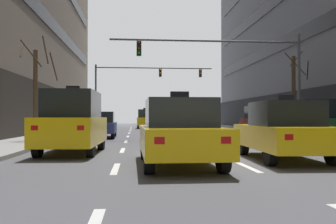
{
  "coord_description": "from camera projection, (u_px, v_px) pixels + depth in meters",
  "views": [
    {
      "loc": [
        -2.83,
        -12.16,
        1.27
      ],
      "look_at": [
        -0.1,
        18.75,
        1.68
      ],
      "focal_mm": 39.63,
      "sensor_mm": 36.0,
      "label": 1
    }
  ],
  "objects": [
    {
      "name": "ground_plane",
      "position": [
        220.0,
        155.0,
        12.35
      ],
      "size": [
        120.0,
        120.0,
        0.0
      ],
      "primitive_type": "plane",
      "color": "#515156"
    },
    {
      "name": "lane_stripe_l1_s3",
      "position": [
        116.0,
        169.0,
        9.07
      ],
      "size": [
        0.16,
        2.0,
        0.01
      ],
      "primitive_type": "cube",
      "color": "silver",
      "rests_on": "ground"
    },
    {
      "name": "lane_stripe_l1_s4",
      "position": [
        123.0,
        150.0,
        14.05
      ],
      "size": [
        0.16,
        2.0,
        0.01
      ],
      "primitive_type": "cube",
      "color": "silver",
      "rests_on": "ground"
    },
    {
      "name": "lane_stripe_l1_s5",
      "position": [
        126.0,
        142.0,
        19.03
      ],
      "size": [
        0.16,
        2.0,
        0.01
      ],
      "primitive_type": "cube",
      "color": "silver",
      "rests_on": "ground"
    },
    {
      "name": "lane_stripe_l1_s6",
      "position": [
        128.0,
        136.0,
        24.01
      ],
      "size": [
        0.16,
        2.0,
        0.01
      ],
      "primitive_type": "cube",
      "color": "silver",
      "rests_on": "ground"
    },
    {
      "name": "lane_stripe_l1_s7",
      "position": [
        129.0,
        133.0,
        28.99
      ],
      "size": [
        0.16,
        2.0,
        0.01
      ],
      "primitive_type": "cube",
      "color": "silver",
      "rests_on": "ground"
    },
    {
      "name": "lane_stripe_l1_s8",
      "position": [
        130.0,
        131.0,
        33.97
      ],
      "size": [
        0.16,
        2.0,
        0.01
      ],
      "primitive_type": "cube",
      "color": "silver",
      "rests_on": "ground"
    },
    {
      "name": "lane_stripe_l1_s9",
      "position": [
        131.0,
        129.0,
        38.95
      ],
      "size": [
        0.16,
        2.0,
        0.01
      ],
      "primitive_type": "cube",
      "color": "silver",
      "rests_on": "ground"
    },
    {
      "name": "lane_stripe_l1_s10",
      "position": [
        131.0,
        128.0,
        43.93
      ],
      "size": [
        0.16,
        2.0,
        0.01
      ],
      "primitive_type": "cube",
      "color": "silver",
      "rests_on": "ground"
    },
    {
      "name": "lane_stripe_l2_s3",
      "position": [
        248.0,
        167.0,
        9.36
      ],
      "size": [
        0.16,
        2.0,
        0.01
      ],
      "primitive_type": "cube",
      "color": "silver",
      "rests_on": "ground"
    },
    {
      "name": "lane_stripe_l2_s4",
      "position": [
        209.0,
        150.0,
        14.34
      ],
      "size": [
        0.16,
        2.0,
        0.01
      ],
      "primitive_type": "cube",
      "color": "silver",
      "rests_on": "ground"
    },
    {
      "name": "lane_stripe_l2_s5",
      "position": [
        190.0,
        141.0,
        19.32
      ],
      "size": [
        0.16,
        2.0,
        0.01
      ],
      "primitive_type": "cube",
      "color": "silver",
      "rests_on": "ground"
    },
    {
      "name": "lane_stripe_l2_s6",
      "position": [
        179.0,
        136.0,
        24.3
      ],
      "size": [
        0.16,
        2.0,
        0.01
      ],
      "primitive_type": "cube",
      "color": "silver",
      "rests_on": "ground"
    },
    {
      "name": "lane_stripe_l2_s7",
      "position": [
        171.0,
        133.0,
        29.28
      ],
      "size": [
        0.16,
        2.0,
        0.01
      ],
      "primitive_type": "cube",
      "color": "silver",
      "rests_on": "ground"
    },
    {
      "name": "lane_stripe_l2_s8",
      "position": [
        166.0,
        131.0,
        34.26
      ],
      "size": [
        0.16,
        2.0,
        0.01
      ],
      "primitive_type": "cube",
      "color": "silver",
      "rests_on": "ground"
    },
    {
      "name": "lane_stripe_l2_s9",
      "position": [
        162.0,
        129.0,
        39.24
      ],
      "size": [
        0.16,
        2.0,
        0.01
      ],
      "primitive_type": "cube",
      "color": "silver",
      "rests_on": "ground"
    },
    {
      "name": "lane_stripe_l2_s10",
      "position": [
        159.0,
        127.0,
        44.22
      ],
      "size": [
        0.16,
        2.0,
        0.01
      ],
      "primitive_type": "cube",
      "color": "silver",
      "rests_on": "ground"
    },
    {
      "name": "lane_stripe_l3_s4",
      "position": [
        291.0,
        149.0,
        14.63
      ],
      "size": [
        0.16,
        2.0,
        0.01
      ],
      "primitive_type": "cube",
      "color": "silver",
      "rests_on": "ground"
    },
    {
      "name": "lane_stripe_l3_s5",
      "position": [
        252.0,
        141.0,
        19.61
      ],
      "size": [
        0.16,
        2.0,
        0.01
      ],
      "primitive_type": "cube",
      "color": "silver",
      "rests_on": "ground"
    },
    {
      "name": "lane_stripe_l3_s6",
      "position": [
        228.0,
        136.0,
        24.59
      ],
      "size": [
        0.16,
        2.0,
        0.01
      ],
      "primitive_type": "cube",
      "color": "silver",
      "rests_on": "ground"
    },
    {
      "name": "lane_stripe_l3_s7",
      "position": [
        212.0,
        133.0,
        29.57
      ],
      "size": [
        0.16,
        2.0,
        0.01
      ],
      "primitive_type": "cube",
      "color": "silver",
      "rests_on": "ground"
    },
    {
      "name": "lane_stripe_l3_s8",
      "position": [
        201.0,
        130.0,
        34.55
      ],
      "size": [
        0.16,
        2.0,
        0.01
      ],
      "primitive_type": "cube",
      "color": "silver",
      "rests_on": "ground"
    },
    {
      "name": "lane_stripe_l3_s9",
      "position": [
        193.0,
        129.0,
        39.53
      ],
      "size": [
        0.16,
        2.0,
        0.01
      ],
      "primitive_type": "cube",
      "color": "silver",
      "rests_on": "ground"
    },
    {
      "name": "lane_stripe_l3_s10",
      "position": [
        187.0,
        127.0,
        44.51
      ],
      "size": [
        0.16,
        2.0,
        0.01
      ],
      "primitive_type": "cube",
      "color": "silver",
      "rests_on": "ground"
    },
    {
      "name": "car_driving_0",
      "position": [
        178.0,
        121.0,
        37.33
      ],
      "size": [
        1.97,
        4.51,
        1.68
      ],
      "color": "black",
      "rests_on": "ground"
    },
    {
      "name": "car_driving_1",
      "position": [
        101.0,
        125.0,
        22.61
      ],
      "size": [
        1.83,
        4.24,
        1.58
      ],
      "color": "black",
      "rests_on": "ground"
    },
    {
      "name": "car_driving_2",
      "position": [
        198.0,
        121.0,
        25.94
      ],
      "size": [
        1.94,
        4.25,
        2.02
      ],
      "color": "black",
      "rests_on": "ground"
    },
    {
      "name": "taxi_driving_3",
      "position": [
        283.0,
        131.0,
        10.97
      ],
      "size": [
        2.11,
        4.66,
        1.91
      ],
      "color": "black",
      "rests_on": "ground"
    },
    {
      "name": "taxi_driving_4",
      "position": [
        145.0,
        119.0,
        41.05
      ],
      "size": [
        1.86,
        4.33,
        2.26
      ],
      "color": "black",
      "rests_on": "ground"
    },
    {
      "name": "taxi_driving_5",
      "position": [
        73.0,
        122.0,
        12.89
      ],
      "size": [
        2.0,
        4.53,
        2.35
      ],
      "color": "black",
      "rests_on": "ground"
    },
    {
      "name": "taxi_driving_6",
      "position": [
        179.0,
        133.0,
        9.65
      ],
      "size": [
        1.98,
        4.63,
        1.92
      ],
      "color": "black",
      "rests_on": "ground"
    },
    {
      "name": "car_parked_2",
      "position": [
        311.0,
        122.0,
        17.81
      ],
      "size": [
        1.83,
        4.32,
        2.08
      ],
      "color": "black",
      "rests_on": "ground"
    },
    {
      "name": "car_parked_3",
      "position": [
        260.0,
        121.0,
        24.97
      ],
      "size": [
        1.8,
        4.18,
        2.01
      ],
      "color": "black",
      "rests_on": "ground"
    },
    {
      "name": "traffic_signal_0",
      "position": [
        239.0,
        62.0,
        22.05
      ],
      "size": [
        11.44,
        0.35,
        6.17
      ],
      "color": "#4C4C51",
      "rests_on": "sidewalk_right"
    },
    {
      "name": "traffic_signal_1",
      "position": [
        138.0,
        81.0,
        39.68
      ],
      "size": [
        12.58,
        0.35,
        6.71
      ],
      "color": "#4C4C51",
      "rests_on": "sidewalk_left"
    },
    {
      "name": "street_tree_1",
      "position": [
        294.0,
        93.0,
        24.83
      ],
      "size": [
        2.05,
        1.87,
        5.58
      ],
      "color": "#4C3823",
      "rests_on": "sidewalk_right"
    },
    {
      "name": "street_tree_2",
      "position": [
        36.0,
        89.0,
        18.27
      ],
      "size": [
        1.66,
        1.8,
        5.06
      ],
      "color": "#4C3823",
      "rests_on": "sidewalk_left"
    },
    {
      "name": "pedestrian_0",
      "position": [
        286.0,
        119.0,
        26.9
      ],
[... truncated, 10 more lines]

